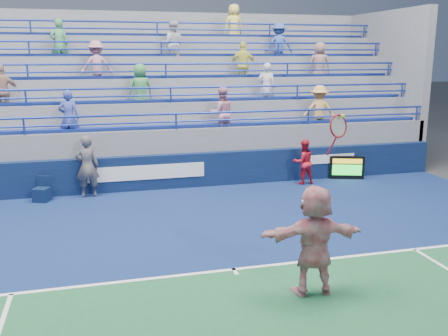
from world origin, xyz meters
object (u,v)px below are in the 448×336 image
object	(u,v)px
serve_speed_board	(347,168)
line_judge	(87,166)
tennis_player	(314,240)
ball_girl	(303,162)
judge_chair	(42,194)

from	to	relation	value
serve_speed_board	line_judge	distance (m)	8.53
tennis_player	ball_girl	distance (m)	7.79
tennis_player	ball_girl	world-z (taller)	tennis_player
tennis_player	line_judge	size ratio (longest dim) A/B	1.71
serve_speed_board	judge_chair	bearing A→B (deg)	-179.02
judge_chair	line_judge	size ratio (longest dim) A/B	0.39
tennis_player	ball_girl	size ratio (longest dim) A/B	2.16
tennis_player	ball_girl	bearing A→B (deg)	67.78
serve_speed_board	judge_chair	size ratio (longest dim) A/B	1.56
judge_chair	ball_girl	xyz separation A→B (m)	(8.12, -0.03, 0.50)
serve_speed_board	line_judge	world-z (taller)	line_judge
serve_speed_board	tennis_player	world-z (taller)	tennis_player
judge_chair	ball_girl	distance (m)	8.14
serve_speed_board	judge_chair	distance (m)	9.82
judge_chair	ball_girl	world-z (taller)	ball_girl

